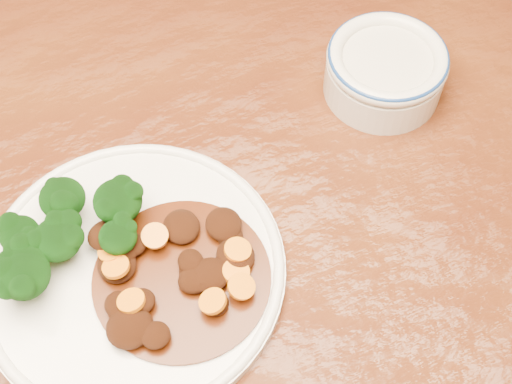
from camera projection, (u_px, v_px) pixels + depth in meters
name	position (u px, v px, depth m)	size (l,w,h in m)	color
dining_table	(154.00, 294.00, 0.78)	(1.57, 1.02, 0.75)	#57290F
dinner_plate	(133.00, 270.00, 0.70)	(0.30, 0.30, 0.02)	white
broccoli_florets	(61.00, 235.00, 0.68)	(0.15, 0.12, 0.05)	#5E8745
mince_stew	(172.00, 270.00, 0.69)	(0.17, 0.17, 0.03)	#491C07
dip_bowl	(385.00, 69.00, 0.81)	(0.14, 0.14, 0.06)	beige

